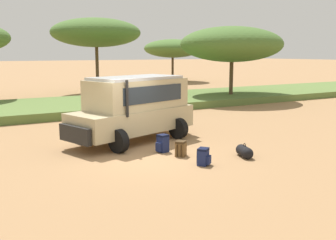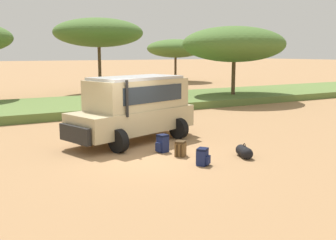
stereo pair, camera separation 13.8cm
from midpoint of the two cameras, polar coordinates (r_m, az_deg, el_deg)
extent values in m
plane|color=#9E754C|center=(12.88, -3.38, -5.20)|extent=(320.00, 320.00, 0.00)
cube|color=#5B7538|center=(23.52, -16.07, 1.79)|extent=(120.00, 7.00, 0.44)
cube|color=tan|center=(14.87, -5.44, 0.03)|extent=(5.24, 3.27, 0.84)
cube|color=tan|center=(14.90, -4.78, 3.83)|extent=(4.18, 2.84, 1.10)
cube|color=#232D38|center=(13.93, -9.40, 3.11)|extent=(0.52, 1.51, 0.77)
cube|color=#232D38|center=(14.25, -2.32, 3.78)|extent=(2.82, 0.91, 0.60)
cube|color=#232D38|center=(15.57, -7.04, 4.23)|extent=(2.82, 0.91, 0.60)
cube|color=#B7B7B7|center=(14.82, -4.96, 6.12)|extent=(3.78, 2.65, 0.10)
cube|color=black|center=(13.36, -13.66, -2.06)|extent=(0.63, 1.59, 0.56)
cylinder|color=black|center=(13.29, -6.25, 3.09)|extent=(0.10, 0.10, 1.25)
cylinder|color=black|center=(13.26, -7.50, -3.05)|extent=(0.51, 0.85, 0.80)
cylinder|color=black|center=(14.77, -12.33, -1.88)|extent=(0.51, 0.85, 0.80)
cylinder|color=black|center=(15.33, 1.25, -1.23)|extent=(0.51, 0.85, 0.80)
cylinder|color=black|center=(16.66, -3.76, -0.36)|extent=(0.51, 0.85, 0.80)
cylinder|color=black|center=(16.66, 1.20, 1.64)|extent=(0.43, 0.77, 0.74)
cube|color=navy|center=(11.82, 4.78, -5.46)|extent=(0.46, 0.44, 0.45)
cube|color=navy|center=(11.78, 5.59, -5.80)|extent=(0.27, 0.23, 0.25)
cube|color=black|center=(11.75, 4.80, -4.25)|extent=(0.45, 0.44, 0.07)
cylinder|color=black|center=(11.94, 4.20, -5.29)|extent=(0.04, 0.04, 0.38)
cylinder|color=black|center=(11.79, 3.94, -5.48)|extent=(0.04, 0.04, 0.38)
cube|color=navy|center=(13.27, -1.05, -3.54)|extent=(0.36, 0.39, 0.54)
cube|color=navy|center=(13.17, -1.66, -3.95)|extent=(0.13, 0.26, 0.30)
cube|color=black|center=(13.20, -1.06, -2.27)|extent=(0.37, 0.37, 0.07)
cylinder|color=black|center=(13.33, -0.30, -3.48)|extent=(0.04, 0.04, 0.46)
cylinder|color=black|center=(13.43, -0.73, -3.37)|extent=(0.04, 0.04, 0.46)
cube|color=brown|center=(12.75, 1.56, -4.31)|extent=(0.43, 0.43, 0.44)
cube|color=brown|center=(12.94, 1.85, -4.35)|extent=(0.21, 0.23, 0.24)
cube|color=#3A2A16|center=(12.69, 1.57, -3.21)|extent=(0.43, 0.43, 0.07)
cylinder|color=#3A2A16|center=(12.61, 1.01, -4.47)|extent=(0.04, 0.04, 0.38)
cylinder|color=#3A2A16|center=(12.57, 1.60, -4.52)|extent=(0.04, 0.04, 0.38)
cylinder|color=black|center=(12.90, 10.73, -4.52)|extent=(0.51, 0.63, 0.36)
sphere|color=black|center=(13.15, 10.27, -4.23)|extent=(0.35, 0.35, 0.35)
sphere|color=black|center=(12.65, 11.21, -4.81)|extent=(0.35, 0.35, 0.35)
torus|color=black|center=(12.85, 10.76, -3.66)|extent=(0.07, 0.16, 0.16)
cylinder|color=brown|center=(32.77, -10.35, 7.22)|extent=(0.26, 0.26, 3.93)
ellipsoid|color=#476B2D|center=(32.78, -10.51, 12.36)|extent=(7.23, 6.69, 2.31)
cylinder|color=brown|center=(27.89, 9.01, 5.74)|extent=(0.27, 0.27, 2.86)
ellipsoid|color=#476B2D|center=(27.83, 9.15, 10.80)|extent=(7.41, 6.40, 2.43)
cylinder|color=brown|center=(45.89, 0.59, 7.42)|extent=(0.26, 0.26, 2.91)
ellipsoid|color=#476B2D|center=(45.86, 0.59, 10.35)|extent=(6.55, 6.80, 2.10)
camera|label=1|loc=(0.07, -90.29, -0.05)|focal=42.00mm
camera|label=2|loc=(0.07, 89.71, 0.05)|focal=42.00mm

